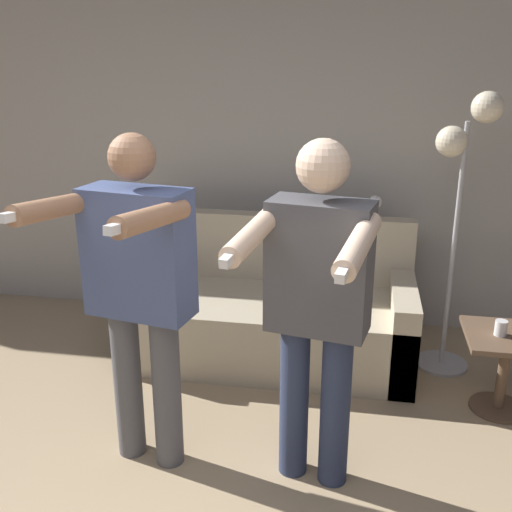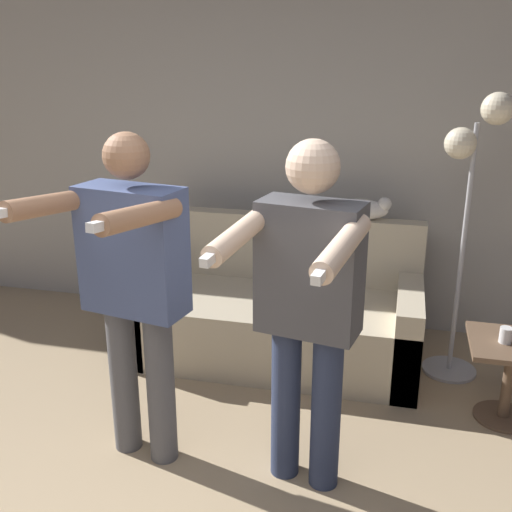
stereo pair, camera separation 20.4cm
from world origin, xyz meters
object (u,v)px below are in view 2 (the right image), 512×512
cat (361,209)px  floor_lamp (472,177)px  couch (277,315)px  person_right (307,298)px  side_table (510,364)px  cup (506,335)px  person_left (132,279)px

cat → floor_lamp: 0.78m
couch → person_right: (0.39, -1.24, 0.67)m
couch → cat: (0.50, 0.33, 0.70)m
side_table → cup: size_ratio=5.45×
couch → cat: cat is taller
couch → floor_lamp: bearing=1.5°
person_right → cat: person_right is taller
person_right → floor_lamp: (0.77, 1.27, 0.33)m
cat → floor_lamp: size_ratio=0.28×
cup → person_right: bearing=-141.7°
side_table → person_right: bearing=-142.6°
couch → floor_lamp: size_ratio=1.06×
person_left → side_table: person_left is taller
person_right → cup: person_right is taller
cat → floor_lamp: (0.65, -0.30, 0.31)m
person_right → person_left: bearing=-169.4°
person_left → cup: bearing=33.7°
person_right → couch: bearing=118.1°
person_right → side_table: (1.03, 0.79, -0.61)m
side_table → floor_lamp: bearing=118.1°
cat → side_table: size_ratio=1.05×
person_left → person_right: size_ratio=1.00×
cup → cat: bearing=137.4°
floor_lamp → side_table: size_ratio=3.70×
person_right → cat: (0.11, 1.57, 0.02)m
couch → side_table: couch is taller
couch → person_left: 1.48m
side_table → cup: (-0.05, -0.01, 0.18)m
person_right → floor_lamp: size_ratio=0.93×
couch → person_left: size_ratio=1.14×
person_right → side_table: person_right is taller
cat → side_table: cat is taller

